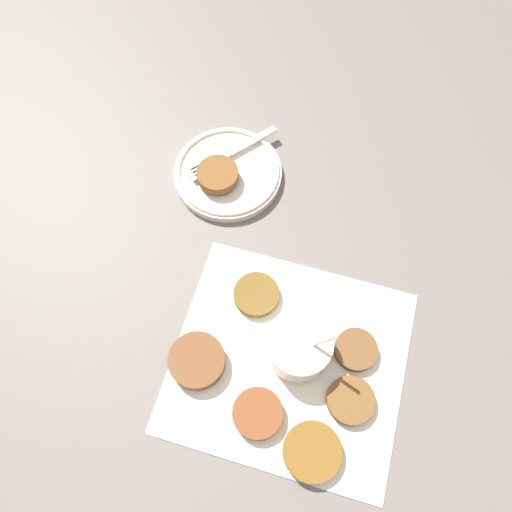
{
  "coord_description": "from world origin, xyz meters",
  "views": [
    {
      "loc": [
        -0.04,
        0.19,
        0.75
      ],
      "look_at": [
        0.1,
        -0.1,
        0.02
      ],
      "focal_mm": 35.0,
      "sensor_mm": 36.0,
      "label": 1
    }
  ],
  "objects_px": {
    "serving_plate": "(228,173)",
    "fritter_on_plate": "(218,175)",
    "sauce_bowl": "(299,347)",
    "fork": "(224,157)"
  },
  "relations": [
    {
      "from": "serving_plate",
      "to": "fork",
      "type": "relative_size",
      "value": 1.13
    },
    {
      "from": "serving_plate",
      "to": "fritter_on_plate",
      "type": "bearing_deg",
      "value": 74.04
    },
    {
      "from": "sauce_bowl",
      "to": "fork",
      "type": "relative_size",
      "value": 0.68
    },
    {
      "from": "sauce_bowl",
      "to": "fork",
      "type": "bearing_deg",
      "value": -43.81
    },
    {
      "from": "serving_plate",
      "to": "sauce_bowl",
      "type": "bearing_deg",
      "value": 136.46
    },
    {
      "from": "fork",
      "to": "sauce_bowl",
      "type": "bearing_deg",
      "value": 136.19
    },
    {
      "from": "sauce_bowl",
      "to": "fritter_on_plate",
      "type": "xyz_separation_m",
      "value": [
        0.25,
        -0.21,
        0.0
      ]
    },
    {
      "from": "serving_plate",
      "to": "fork",
      "type": "height_order",
      "value": "fork"
    },
    {
      "from": "sauce_bowl",
      "to": "fritter_on_plate",
      "type": "height_order",
      "value": "sauce_bowl"
    },
    {
      "from": "fritter_on_plate",
      "to": "fork",
      "type": "bearing_deg",
      "value": -74.9
    }
  ]
}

